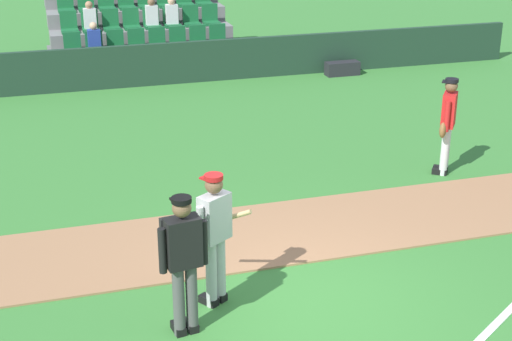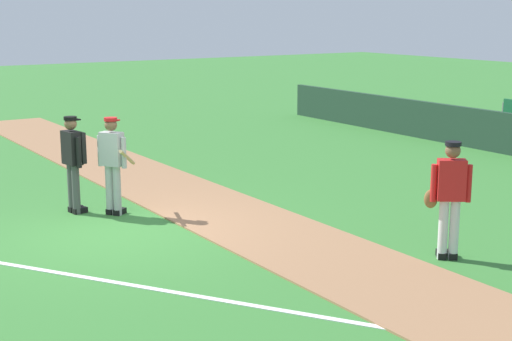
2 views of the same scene
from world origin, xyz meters
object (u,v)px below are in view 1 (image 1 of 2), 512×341
object	(u,v)px
batter_grey_jersey	(215,234)
equipment_bag	(342,68)
runner_red_jersey	(447,123)
umpire_home_plate	(183,257)

from	to	relation	value
batter_grey_jersey	equipment_bag	size ratio (longest dim) A/B	1.96
batter_grey_jersey	runner_red_jersey	world-z (taller)	same
umpire_home_plate	equipment_bag	world-z (taller)	umpire_home_plate
batter_grey_jersey	runner_red_jersey	xyz separation A→B (m)	(5.00, 3.13, -0.01)
batter_grey_jersey	equipment_bag	distance (m)	11.88
batter_grey_jersey	umpire_home_plate	world-z (taller)	same
umpire_home_plate	runner_red_jersey	xyz separation A→B (m)	(5.51, 3.67, -0.04)
batter_grey_jersey	umpire_home_plate	xyz separation A→B (m)	(-0.51, -0.54, 0.03)
runner_red_jersey	equipment_bag	xyz separation A→B (m)	(1.00, 7.10, -0.78)
batter_grey_jersey	umpire_home_plate	distance (m)	0.74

